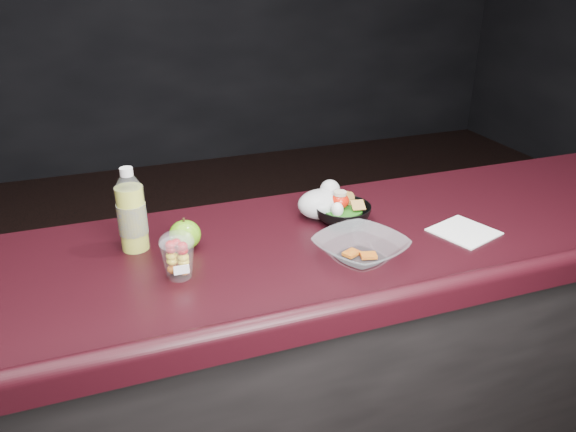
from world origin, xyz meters
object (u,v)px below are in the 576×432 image
at_px(green_apple, 185,235).
at_px(takeout_bowl, 361,249).
at_px(lemonade_bottle, 132,216).
at_px(fruit_cup, 178,254).
at_px(snack_bowl, 342,212).

xyz_separation_m(green_apple, takeout_bowl, (0.43, -0.22, -0.01)).
relative_size(lemonade_bottle, fruit_cup, 1.90).
bearing_deg(fruit_cup, snack_bowl, 16.24).
xyz_separation_m(fruit_cup, green_apple, (0.04, 0.15, -0.02)).
bearing_deg(fruit_cup, takeout_bowl, -8.52).
relative_size(lemonade_bottle, green_apple, 2.60).
xyz_separation_m(fruit_cup, snack_bowl, (0.52, 0.15, -0.03)).
bearing_deg(fruit_cup, green_apple, 73.40).
bearing_deg(green_apple, fruit_cup, -106.60).
bearing_deg(snack_bowl, takeout_bowl, -102.59).
xyz_separation_m(lemonade_bottle, takeout_bowl, (0.56, -0.26, -0.07)).
bearing_deg(green_apple, snack_bowl, 0.59).
bearing_deg(lemonade_bottle, snack_bowl, -3.74).
height_order(lemonade_bottle, takeout_bowl, lemonade_bottle).
distance_m(lemonade_bottle, fruit_cup, 0.21).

